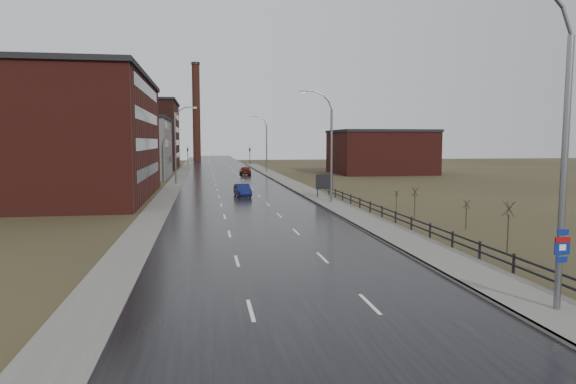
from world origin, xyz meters
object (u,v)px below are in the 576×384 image
object	(u,v)px
car_far	(245,171)
streetlight_main	(557,148)
car_near	(242,191)
billboard	(324,183)

from	to	relation	value
car_far	streetlight_main	bearing A→B (deg)	93.08
streetlight_main	car_far	size ratio (longest dim) A/B	2.50
car_near	car_far	xyz separation A→B (m)	(3.30, 37.15, 0.11)
billboard	car_near	bearing A→B (deg)	159.14
car_near	streetlight_main	bearing A→B (deg)	-83.71
car_near	car_far	world-z (taller)	car_far
billboard	car_far	world-z (taller)	billboard
billboard	car_far	size ratio (longest dim) A/B	0.56
car_far	billboard	bearing A→B (deg)	97.24
billboard	car_near	distance (m)	9.42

